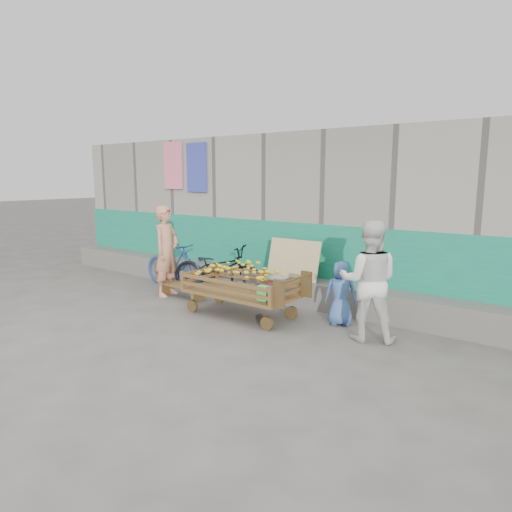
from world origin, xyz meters
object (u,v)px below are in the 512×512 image
Objects in this scene: bench at (182,288)px; child at (341,293)px; bicycle_dark at (217,269)px; woman at (369,281)px; banana_cart at (239,280)px; vendor_man at (167,251)px; bicycle_blue at (174,264)px.

child is at bearing 6.14° from bench.
bicycle_dark is (0.32, 0.63, 0.28)m from bench.
bench is 0.61× the size of woman.
bench is (-1.54, 0.22, -0.39)m from banana_cart.
child reaches higher than bicycle_dark.
vendor_man is (-0.34, -0.04, 0.66)m from bench.
bicycle_blue is (-3.77, 0.13, -0.02)m from child.
vendor_man reaches higher than bench.
bicycle_dark is (-2.75, 0.30, -0.02)m from child.
woman reaches higher than banana_cart.
bicycle_dark is (-3.33, 0.66, -0.36)m from woman.
woman reaches higher than bicycle_dark.
vendor_man reaches higher than bicycle_dark.
banana_cart is 1.49m from bicycle_dark.
banana_cart is at bearing -7.97° from bench.
woman is 1.69× the size of child.
woman is at bearing -102.20° from vendor_man.
bicycle_blue is (-0.70, 0.46, 0.28)m from bench.
bench is at bearing -95.14° from vendor_man.
child is at bearing 19.71° from banana_cart.
banana_cart reaches higher than bench.
bicycle_dark is at bearing -33.63° from child.
vendor_man is 3.44m from child.
bicycle_dark is at bearing -80.99° from bicycle_blue.
bicycle_blue reaches higher than bicycle_dark.
bicycle_dark is 1.14× the size of bicycle_blue.
woman reaches higher than bicycle_blue.
child is at bearing -115.87° from bicycle_dark.
bench is at bearing -21.25° from child.
vendor_man reaches higher than banana_cart.
bicycle_blue is at bearing -28.73° from woman.
child is (-0.59, 0.36, -0.34)m from woman.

